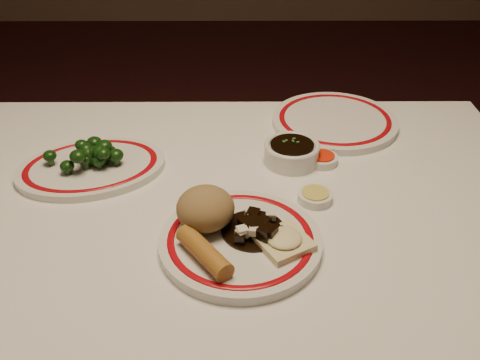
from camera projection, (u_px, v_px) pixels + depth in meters
name	position (u px, v px, depth m)	size (l,w,h in m)	color
dining_table	(227.00, 251.00, 1.00)	(1.20, 0.90, 0.75)	white
main_plate	(240.00, 241.00, 0.87)	(0.31, 0.31, 0.02)	silver
rice_mound	(205.00, 208.00, 0.87)	(0.10, 0.10, 0.07)	olive
spring_roll	(204.00, 252.00, 0.81)	(0.03, 0.03, 0.12)	#AB712A
fried_wonton	(284.00, 240.00, 0.84)	(0.10, 0.10, 0.02)	beige
stirfry_heap	(256.00, 227.00, 0.87)	(0.11, 0.11, 0.03)	black
broccoli_plate	(91.00, 167.00, 1.06)	(0.34, 0.31, 0.02)	silver
broccoli_pile	(93.00, 154.00, 1.04)	(0.16, 0.12, 0.05)	#23471C
soy_bowl	(292.00, 153.00, 1.08)	(0.11, 0.11, 0.04)	silver
sweet_sour_dish	(322.00, 159.00, 1.08)	(0.06, 0.06, 0.02)	silver
mustard_dish	(315.00, 197.00, 0.98)	(0.06, 0.06, 0.02)	silver
far_plate	(335.00, 121.00, 1.22)	(0.36, 0.36, 0.02)	silver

